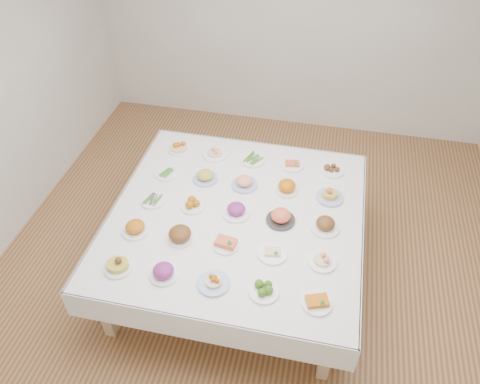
% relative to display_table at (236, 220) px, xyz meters
% --- Properties ---
extents(room_envelope, '(5.02, 5.02, 2.81)m').
position_rel_display_table_xyz_m(room_envelope, '(0.14, 0.19, 1.15)').
color(room_envelope, '#9F7042').
rests_on(room_envelope, ground).
extents(display_table, '(2.19, 2.19, 0.75)m').
position_rel_display_table_xyz_m(display_table, '(0.00, 0.00, 0.00)').
color(display_table, white).
rests_on(display_table, ground).
extents(dish_0, '(0.22, 0.22, 0.14)m').
position_rel_display_table_xyz_m(dish_0, '(-0.76, -0.78, 0.13)').
color(dish_0, white).
rests_on(dish_0, display_table).
extents(dish_1, '(0.22, 0.22, 0.12)m').
position_rel_display_table_xyz_m(dish_1, '(-0.39, -0.77, 0.12)').
color(dish_1, white).
rests_on(dish_1, display_table).
extents(dish_2, '(0.24, 0.24, 0.12)m').
position_rel_display_table_xyz_m(dish_2, '(-0.00, -0.77, 0.12)').
color(dish_2, '#4C66B2').
rests_on(dish_2, display_table).
extents(dish_3, '(0.22, 0.22, 0.09)m').
position_rel_display_table_xyz_m(dish_3, '(0.38, -0.76, 0.11)').
color(dish_3, white).
rests_on(dish_3, display_table).
extents(dish_4, '(0.22, 0.22, 0.10)m').
position_rel_display_table_xyz_m(dish_4, '(0.77, -0.78, 0.11)').
color(dish_4, white).
rests_on(dish_4, display_table).
extents(dish_5, '(0.23, 0.23, 0.14)m').
position_rel_display_table_xyz_m(dish_5, '(-0.78, -0.38, 0.13)').
color(dish_5, white).
rests_on(dish_5, display_table).
extents(dish_6, '(0.21, 0.21, 0.13)m').
position_rel_display_table_xyz_m(dish_6, '(-0.39, -0.38, 0.13)').
color(dish_6, white).
rests_on(dish_6, display_table).
extents(dish_7, '(0.21, 0.21, 0.10)m').
position_rel_display_table_xyz_m(dish_7, '(-0.00, -0.38, 0.11)').
color(dish_7, white).
rests_on(dish_7, display_table).
extents(dish_8, '(0.24, 0.24, 0.09)m').
position_rel_display_table_xyz_m(dish_8, '(0.38, -0.38, 0.10)').
color(dish_8, white).
rests_on(dish_8, display_table).
extents(dish_9, '(0.22, 0.22, 0.12)m').
position_rel_display_table_xyz_m(dish_9, '(0.78, -0.38, 0.12)').
color(dish_9, white).
rests_on(dish_9, display_table).
extents(dish_10, '(0.22, 0.22, 0.05)m').
position_rel_display_table_xyz_m(dish_10, '(-0.76, -0.00, 0.09)').
color(dish_10, white).
rests_on(dish_10, display_table).
extents(dish_11, '(0.21, 0.21, 0.10)m').
position_rel_display_table_xyz_m(dish_11, '(-0.39, 0.01, 0.12)').
color(dish_11, white).
rests_on(dish_11, display_table).
extents(dish_12, '(0.24, 0.24, 0.15)m').
position_rel_display_table_xyz_m(dish_12, '(-0.00, 0.00, 0.14)').
color(dish_12, white).
rests_on(dish_12, display_table).
extents(dish_13, '(0.25, 0.25, 0.15)m').
position_rel_display_table_xyz_m(dish_13, '(0.39, -0.00, 0.14)').
color(dish_13, '#2F2C2A').
rests_on(dish_13, display_table).
extents(dish_14, '(0.24, 0.24, 0.14)m').
position_rel_display_table_xyz_m(dish_14, '(0.77, -0.01, 0.13)').
color(dish_14, white).
rests_on(dish_14, display_table).
extents(dish_15, '(0.21, 0.21, 0.05)m').
position_rel_display_table_xyz_m(dish_15, '(-0.77, 0.38, 0.09)').
color(dish_15, white).
rests_on(dish_15, display_table).
extents(dish_16, '(0.23, 0.23, 0.12)m').
position_rel_display_table_xyz_m(dish_16, '(-0.39, 0.39, 0.12)').
color(dish_16, '#4C66B2').
rests_on(dish_16, display_table).
extents(dish_17, '(0.24, 0.24, 0.12)m').
position_rel_display_table_xyz_m(dish_17, '(-0.01, 0.39, 0.12)').
color(dish_17, '#4C66B2').
rests_on(dish_17, display_table).
extents(dish_18, '(0.21, 0.21, 0.11)m').
position_rel_display_table_xyz_m(dish_18, '(0.38, 0.39, 0.12)').
color(dish_18, white).
rests_on(dish_18, display_table).
extents(dish_19, '(0.24, 0.24, 0.14)m').
position_rel_display_table_xyz_m(dish_19, '(0.78, 0.38, 0.13)').
color(dish_19, '#4C66B2').
rests_on(dish_19, display_table).
extents(dish_20, '(0.22, 0.22, 0.13)m').
position_rel_display_table_xyz_m(dish_20, '(-0.77, 0.78, 0.13)').
color(dish_20, white).
rests_on(dish_20, display_table).
extents(dish_21, '(0.24, 0.24, 0.13)m').
position_rel_display_table_xyz_m(dish_21, '(-0.39, 0.78, 0.12)').
color(dish_21, white).
rests_on(dish_21, display_table).
extents(dish_22, '(0.23, 0.23, 0.05)m').
position_rel_display_table_xyz_m(dish_22, '(-0.00, 0.77, 0.09)').
color(dish_22, white).
rests_on(dish_22, display_table).
extents(dish_23, '(0.22, 0.22, 0.09)m').
position_rel_display_table_xyz_m(dish_23, '(0.39, 0.77, 0.10)').
color(dish_23, white).
rests_on(dish_23, display_table).
extents(dish_24, '(0.23, 0.23, 0.10)m').
position_rel_display_table_xyz_m(dish_24, '(0.77, 0.77, 0.11)').
color(dish_24, white).
rests_on(dish_24, display_table).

